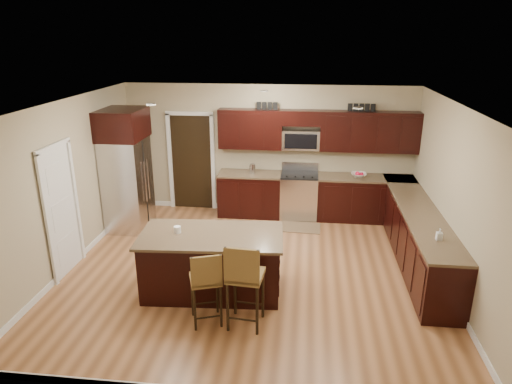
# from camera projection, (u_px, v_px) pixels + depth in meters

# --- Properties ---
(floor) EXTENTS (6.00, 6.00, 0.00)m
(floor) POSITION_uv_depth(u_px,v_px,m) (252.00, 271.00, 7.43)
(floor) COLOR #A26A40
(floor) RESTS_ON ground
(ceiling) EXTENTS (6.00, 6.00, 0.00)m
(ceiling) POSITION_uv_depth(u_px,v_px,m) (252.00, 105.00, 6.54)
(ceiling) COLOR silver
(ceiling) RESTS_ON wall_back
(wall_back) EXTENTS (6.00, 0.00, 6.00)m
(wall_back) POSITION_uv_depth(u_px,v_px,m) (268.00, 150.00, 9.56)
(wall_back) COLOR tan
(wall_back) RESTS_ON floor
(wall_left) EXTENTS (0.00, 5.50, 5.50)m
(wall_left) POSITION_uv_depth(u_px,v_px,m) (67.00, 186.00, 7.31)
(wall_left) COLOR tan
(wall_left) RESTS_ON floor
(wall_right) EXTENTS (0.00, 5.50, 5.50)m
(wall_right) POSITION_uv_depth(u_px,v_px,m) (456.00, 201.00, 6.66)
(wall_right) COLOR tan
(wall_right) RESTS_ON floor
(base_cabinets) EXTENTS (4.02, 3.96, 0.92)m
(base_cabinets) POSITION_uv_depth(u_px,v_px,m) (364.00, 217.00, 8.43)
(base_cabinets) COLOR black
(base_cabinets) RESTS_ON floor
(upper_cabinets) EXTENTS (4.00, 0.33, 0.80)m
(upper_cabinets) POSITION_uv_depth(u_px,v_px,m) (319.00, 130.00, 9.14)
(upper_cabinets) COLOR black
(upper_cabinets) RESTS_ON wall_back
(range) EXTENTS (0.76, 0.64, 1.11)m
(range) POSITION_uv_depth(u_px,v_px,m) (299.00, 195.00, 9.50)
(range) COLOR silver
(range) RESTS_ON floor
(microwave) EXTENTS (0.76, 0.31, 0.40)m
(microwave) POSITION_uv_depth(u_px,v_px,m) (301.00, 140.00, 9.27)
(microwave) COLOR silver
(microwave) RESTS_ON upper_cabinets
(doorway) EXTENTS (0.85, 0.03, 2.06)m
(doorway) POSITION_uv_depth(u_px,v_px,m) (192.00, 162.00, 9.83)
(doorway) COLOR black
(doorway) RESTS_ON floor
(pantry_door) EXTENTS (0.03, 0.80, 2.04)m
(pantry_door) POSITION_uv_depth(u_px,v_px,m) (61.00, 212.00, 7.13)
(pantry_door) COLOR white
(pantry_door) RESTS_ON floor
(letter_decor) EXTENTS (2.20, 0.03, 0.15)m
(letter_decor) POSITION_uv_depth(u_px,v_px,m) (313.00, 107.00, 9.00)
(letter_decor) COLOR black
(letter_decor) RESTS_ON upper_cabinets
(island) EXTENTS (2.13, 1.21, 0.92)m
(island) POSITION_uv_depth(u_px,v_px,m) (212.00, 264.00, 6.75)
(island) COLOR black
(island) RESTS_ON floor
(stool_mid) EXTENTS (0.50, 0.50, 1.06)m
(stool_mid) POSITION_uv_depth(u_px,v_px,m) (206.00, 280.00, 5.88)
(stool_mid) COLOR olive
(stool_mid) RESTS_ON floor
(stool_right) EXTENTS (0.49, 0.49, 1.21)m
(stool_right) POSITION_uv_depth(u_px,v_px,m) (244.00, 276.00, 5.78)
(stool_right) COLOR olive
(stool_right) RESTS_ON floor
(refrigerator) EXTENTS (0.79, 0.96, 2.35)m
(refrigerator) POSITION_uv_depth(u_px,v_px,m) (126.00, 169.00, 8.73)
(refrigerator) COLOR silver
(refrigerator) RESTS_ON floor
(floor_mat) EXTENTS (0.84, 0.58, 0.01)m
(floor_mat) POSITION_uv_depth(u_px,v_px,m) (300.00, 227.00, 9.09)
(floor_mat) COLOR brown
(floor_mat) RESTS_ON floor
(fruit_bowl) EXTENTS (0.31, 0.31, 0.08)m
(fruit_bowl) POSITION_uv_depth(u_px,v_px,m) (359.00, 175.00, 9.21)
(fruit_bowl) COLOR silver
(fruit_bowl) RESTS_ON base_cabinets
(soap_bottle) EXTENTS (0.08, 0.08, 0.17)m
(soap_bottle) POSITION_uv_depth(u_px,v_px,m) (439.00, 234.00, 6.38)
(soap_bottle) COLOR #B2B2B2
(soap_bottle) RESTS_ON base_cabinets
(canister_tall) EXTENTS (0.12, 0.12, 0.20)m
(canister_tall) POSITION_uv_depth(u_px,v_px,m) (253.00, 169.00, 9.42)
(canister_tall) COLOR silver
(canister_tall) RESTS_ON base_cabinets
(canister_short) EXTENTS (0.11, 0.11, 0.17)m
(canister_short) POSITION_uv_depth(u_px,v_px,m) (252.00, 169.00, 9.43)
(canister_short) COLOR silver
(canister_short) RESTS_ON base_cabinets
(island_jar) EXTENTS (0.10, 0.10, 0.10)m
(island_jar) POSITION_uv_depth(u_px,v_px,m) (177.00, 230.00, 6.63)
(island_jar) COLOR white
(island_jar) RESTS_ON island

